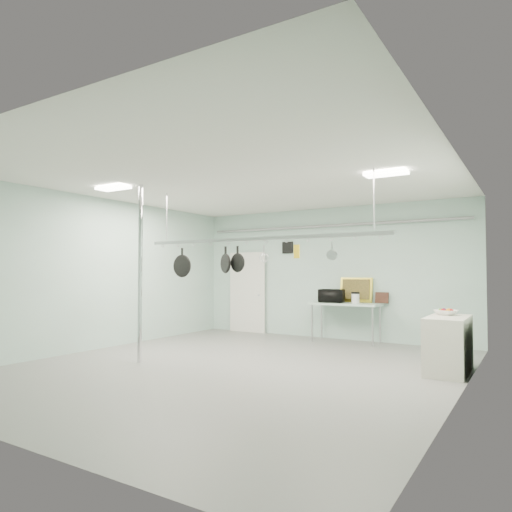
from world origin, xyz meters
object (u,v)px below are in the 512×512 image
Objects in this scene: pot_rack at (256,237)px; skillet_right at (238,259)px; chrome_pole at (140,273)px; prep_table at (345,306)px; side_cabinet at (448,345)px; coffee_canister at (355,299)px; skillet_left at (182,263)px; microwave at (332,296)px; skillet_mid at (226,260)px; fruit_bowl at (446,312)px.

pot_rack reaches higher than skillet_right.
chrome_pole is 4.85m from prep_table.
coffee_canister is (-2.29, 2.15, 0.56)m from side_cabinet.
prep_table is 2.77× the size of skillet_left.
microwave is 0.96× the size of skillet_left.
pot_rack is 9.65× the size of skillet_mid.
side_cabinet is 4.96m from skillet_left.
prep_table reaches higher than side_cabinet.
microwave is 3.35m from fruit_bowl.
fruit_bowl is at bearing 138.77° from microwave.
side_cabinet is at bearing 135.83° from microwave.
skillet_right reaches higher than coffee_canister.
chrome_pole reaches higher than skillet_right.
pot_rack is at bearing 25.35° from chrome_pole.
skillet_left is 1.16× the size of skillet_mid.
pot_rack is at bearing -159.55° from side_cabinet.
microwave reaches higher than prep_table.
skillet_right is (-1.05, -3.25, 0.84)m from coffee_canister.
prep_table is 3.54m from skillet_right.
skillet_mid is at bearing 1.70° from skillet_left.
prep_table is 3.39m from side_cabinet.
pot_rack is 3.53m from coffee_canister.
microwave is (0.09, 3.22, -1.17)m from pot_rack.
skillet_mid is (-0.75, -3.22, 0.78)m from microwave.
pot_rack reaches higher than skillet_mid.
skillet_mid is (-0.66, 0.00, -0.39)m from pot_rack.
fruit_bowl is at bearing 25.39° from pot_rack.
microwave is at bearing 143.45° from side_cabinet.
pot_rack is 1.75m from skillet_left.
coffee_canister is (2.56, 4.15, -0.59)m from chrome_pole.
fruit_bowl is (2.22, -1.88, -0.07)m from coffee_canister.
skillet_left is (-1.69, 0.00, -0.43)m from pot_rack.
microwave is (1.99, 4.12, -0.54)m from chrome_pole.
pot_rack is at bearing 12.69° from skillet_right.
skillet_mid is (1.24, 0.90, 0.24)m from chrome_pole.
side_cabinet is 3.61m from microwave.
chrome_pole is 1.78m from skillet_right.
fruit_bowl is at bearing -37.96° from prep_table.
skillet_mid is at bearing 180.00° from pot_rack.
pot_rack reaches higher than side_cabinet.
side_cabinet is 3.19m from coffee_canister.
coffee_canister is 2.91m from fruit_bowl.
skillet_mid reaches higher than fruit_bowl.
skillet_mid is 0.27m from skillet_right.
side_cabinet is 2.16× the size of microwave.
prep_table is 7.35× the size of coffee_canister.
skillet_mid reaches higher than microwave.
chrome_pole is at bearing -101.29° from skillet_left.
chrome_pole reaches higher than coffee_canister.
pot_rack is (-2.95, -1.10, 1.78)m from side_cabinet.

